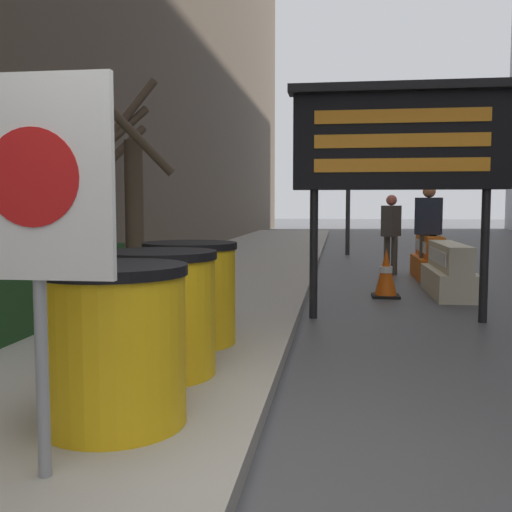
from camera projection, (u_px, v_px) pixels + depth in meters
The scene contains 12 objects.
bare_tree at pixel (129, 184), 9.40m from camera, with size 1.52×1.58×3.37m.
barrel_drum_foreground at pixel (113, 344), 3.41m from camera, with size 0.86×0.86×0.92m.
barrel_drum_middle at pixel (159, 312), 4.43m from camera, with size 0.86×0.86×0.92m.
barrel_drum_back at pixel (190, 293), 5.44m from camera, with size 0.86×0.86×0.92m.
warning_sign at pixel (35, 201), 2.66m from camera, with size 0.73×0.08×1.83m.
message_board at pixel (400, 140), 7.05m from camera, with size 2.62×0.36×2.80m.
jersey_barrier_cream at pixel (449, 272), 9.24m from camera, with size 0.60×1.93×0.80m.
jersey_barrier_orange_near at pixel (429, 260), 11.30m from camera, with size 0.51×1.67×0.83m.
traffic_cone_near at pixel (386, 274), 9.01m from camera, with size 0.41×0.41×0.74m.
traffic_light_near_curb at pixel (349, 137), 16.43m from camera, with size 0.28×0.44×4.53m.
pedestrian_worker at pixel (391, 228), 11.92m from camera, with size 0.42×0.49×1.60m.
pedestrian_passerby at pixel (428, 224), 11.01m from camera, with size 0.52×0.40×1.76m.
Camera 1 is at (0.45, -2.53, 1.38)m, focal length 42.00 mm.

